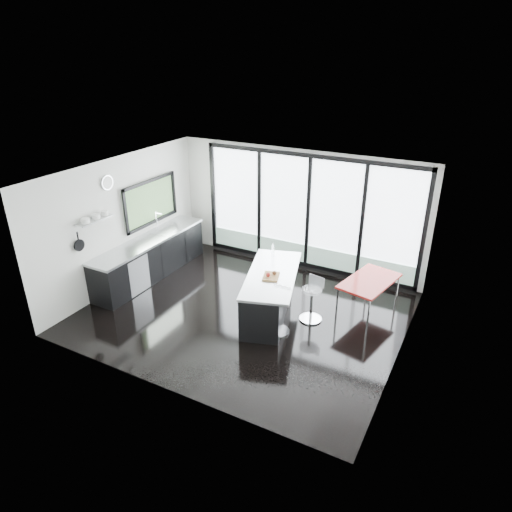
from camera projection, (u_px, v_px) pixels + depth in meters
The scene contains 11 objects.
floor at pixel (245, 313), 9.11m from camera, with size 6.00×5.00×0.00m, color black.
ceiling at pixel (243, 175), 7.92m from camera, with size 6.00×5.00×0.00m, color white.
wall_back at pixel (307, 217), 10.42m from camera, with size 6.00×0.09×2.80m.
wall_front at pixel (158, 312), 6.51m from camera, with size 6.00×0.00×2.80m, color silver.
wall_left at pixel (131, 211), 9.93m from camera, with size 0.26×5.00×2.80m.
wall_right at pixel (408, 285), 7.23m from camera, with size 0.00×5.00×2.80m, color silver.
counter_cabinets at pixel (151, 257), 10.36m from camera, with size 0.69×3.24×1.36m.
island at pixel (268, 293), 8.92m from camera, with size 1.52×2.35×1.15m.
bar_stool_near at pixel (278, 316), 8.36m from camera, with size 0.44×0.44×0.70m, color silver.
bar_stool_far at pixel (311, 304), 8.74m from camera, with size 0.43×0.43×0.69m, color silver.
red_table at pixel (368, 296), 9.00m from camera, with size 0.76×1.33×0.71m, color maroon.
Camera 1 is at (3.85, -6.75, 4.88)m, focal length 32.00 mm.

